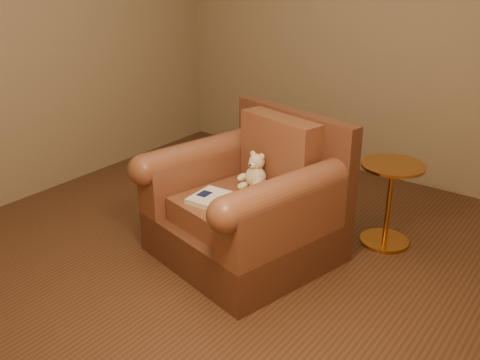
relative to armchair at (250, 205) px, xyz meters
The scene contains 6 objects.
floor 0.42m from the armchair, behind, with size 4.00×4.00×0.00m, color #50311B.
room 1.34m from the armchair, behind, with size 4.02×4.02×2.71m.
armchair is the anchor object (origin of this frame).
teddy_bear 0.22m from the armchair, 109.46° to the left, with size 0.19×0.22×0.27m.
guidebook 0.27m from the armchair, 97.09° to the right, with size 0.48×0.31×0.04m.
side_table 1.03m from the armchair, 44.88° to the left, with size 0.46×0.46×0.64m.
Camera 1 is at (2.15, -2.74, 2.02)m, focal length 40.00 mm.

